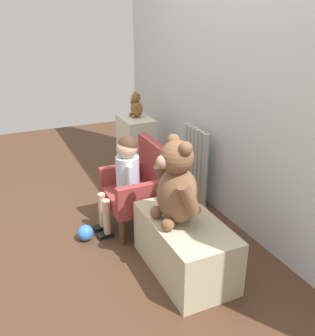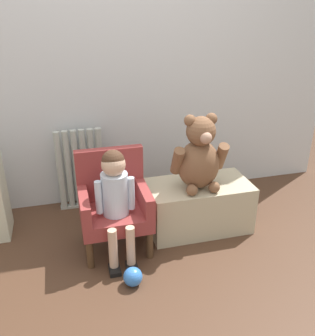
{
  "view_description": "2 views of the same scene",
  "coord_description": "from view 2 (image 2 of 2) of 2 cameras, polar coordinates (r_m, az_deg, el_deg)",
  "views": [
    {
      "loc": [
        2.24,
        -0.4,
        1.54
      ],
      "look_at": [
        0.22,
        0.53,
        0.6
      ],
      "focal_mm": 40.0,
      "sensor_mm": 36.0,
      "label": 1
    },
    {
      "loc": [
        -0.37,
        -1.63,
        1.57
      ],
      "look_at": [
        0.2,
        0.54,
        0.54
      ],
      "focal_mm": 40.0,
      "sensor_mm": 36.0,
      "label": 2
    }
  ],
  "objects": [
    {
      "name": "large_teddy_bear",
      "position": [
        2.53,
        6.39,
        1.73
      ],
      "size": [
        0.38,
        0.27,
        0.53
      ],
      "color": "brown",
      "rests_on": "low_bench"
    },
    {
      "name": "ground_plane",
      "position": [
        2.3,
        -1.53,
        -18.44
      ],
      "size": [
        6.0,
        6.0,
        0.0
      ],
      "primitive_type": "plane",
      "color": "#4B3020"
    },
    {
      "name": "child_figure",
      "position": [
        2.34,
        -6.46,
        -3.36
      ],
      "size": [
        0.25,
        0.35,
        0.73
      ],
      "color": "silver",
      "rests_on": "ground_plane"
    },
    {
      "name": "child_armchair",
      "position": [
        2.51,
        -6.7,
        -5.19
      ],
      "size": [
        0.45,
        0.39,
        0.67
      ],
      "color": "maroon",
      "rests_on": "ground_plane"
    },
    {
      "name": "back_wall",
      "position": [
        2.91,
        -7.74,
        17.17
      ],
      "size": [
        3.8,
        0.05,
        2.4
      ],
      "primitive_type": "cube",
      "color": "silver",
      "rests_on": "ground_plane"
    },
    {
      "name": "toy_ball",
      "position": [
        2.31,
        -3.77,
        -16.2
      ],
      "size": [
        0.12,
        0.12,
        0.12
      ],
      "primitive_type": "sphere",
      "color": "#377AD7",
      "rests_on": "ground_plane"
    },
    {
      "name": "low_bench",
      "position": [
        2.76,
        6.26,
        -5.72
      ],
      "size": [
        0.73,
        0.4,
        0.36
      ],
      "primitive_type": "cube",
      "color": "#BDB291",
      "rests_on": "ground_plane"
    },
    {
      "name": "radiator",
      "position": [
        3.01,
        -11.63,
        -0.28
      ],
      "size": [
        0.37,
        0.05,
        0.66
      ],
      "color": "#AEB5AC",
      "rests_on": "ground_plane"
    }
  ]
}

